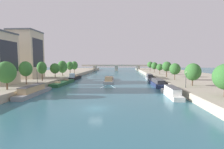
{
  "coord_description": "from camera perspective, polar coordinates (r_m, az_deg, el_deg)",
  "views": [
    {
      "loc": [
        4.88,
        -27.88,
        8.85
      ],
      "look_at": [
        0.0,
        48.58,
        2.3
      ],
      "focal_mm": 24.4,
      "sensor_mm": 36.0,
      "label": 1
    }
  ],
  "objects": [
    {
      "name": "ground_plane",
      "position": [
        29.65,
        -6.13,
        -12.5
      ],
      "size": [
        400.0,
        400.0,
        0.0
      ],
      "primitive_type": "plane",
      "color": "#336675"
    },
    {
      "name": "quay_left",
      "position": [
        93.71,
        -23.69,
        -0.38
      ],
      "size": [
        36.0,
        170.0,
        1.85
      ],
      "primitive_type": "cube",
      "color": "#A89E89",
      "rests_on": "ground"
    },
    {
      "name": "quay_right",
      "position": [
        89.65,
        25.41,
        -0.66
      ],
      "size": [
        36.0,
        170.0,
        1.85
      ],
      "primitive_type": "cube",
      "color": "#A89E89",
      "rests_on": "ground"
    },
    {
      "name": "barge_midriver",
      "position": [
        67.03,
        -1.0,
        -1.97
      ],
      "size": [
        4.87,
        21.38,
        2.8
      ],
      "color": "gray",
      "rests_on": "ground"
    },
    {
      "name": "wake_behind_barge",
      "position": [
        53.62,
        -1.46,
        -4.6
      ],
      "size": [
        5.59,
        6.02,
        0.03
      ],
      "color": "#A5D1DB",
      "rests_on": "ground"
    },
    {
      "name": "moored_boat_left_midway",
      "position": [
        45.34,
        -27.33,
        -5.48
      ],
      "size": [
        3.05,
        14.9,
        2.69
      ],
      "color": "gray",
      "rests_on": "ground"
    },
    {
      "name": "moored_boat_left_end",
      "position": [
        62.21,
        -17.84,
        -2.97
      ],
      "size": [
        3.85,
        17.06,
        2.26
      ],
      "color": "#235633",
      "rests_on": "ground"
    },
    {
      "name": "moored_boat_left_gap_after",
      "position": [
        77.57,
        -13.72,
        -1.05
      ],
      "size": [
        2.51,
        14.01,
        3.34
      ],
      "color": "black",
      "rests_on": "ground"
    },
    {
      "name": "moored_boat_right_gap_after",
      "position": [
        41.74,
        21.41,
        -6.18
      ],
      "size": [
        2.75,
        12.78,
        2.59
      ],
      "color": "silver",
      "rests_on": "ground"
    },
    {
      "name": "moored_boat_right_near",
      "position": [
        57.67,
        16.59,
        -3.06
      ],
      "size": [
        3.49,
        15.57,
        2.57
      ],
      "color": "#1E284C",
      "rests_on": "ground"
    },
    {
      "name": "moored_boat_right_far",
      "position": [
        74.32,
        13.82,
        -1.14
      ],
      "size": [
        2.92,
        13.26,
        2.96
      ],
      "color": "gray",
      "rests_on": "ground"
    },
    {
      "name": "tree_left_end_of_row",
      "position": [
        45.74,
        -34.88,
        0.67
      ],
      "size": [
        4.51,
        4.51,
        7.03
      ],
      "color": "brown",
      "rests_on": "quay_left"
    },
    {
      "name": "tree_left_past_mid",
      "position": [
        53.27,
        -29.62,
        1.86
      ],
      "size": [
        3.74,
        3.74,
        7.09
      ],
      "color": "brown",
      "rests_on": "quay_left"
    },
    {
      "name": "tree_left_third",
      "position": [
        60.18,
        -24.81,
        2.31
      ],
      "size": [
        3.37,
        3.37,
        6.96
      ],
      "color": "brown",
      "rests_on": "quay_left"
    },
    {
      "name": "tree_left_midway",
      "position": [
        70.3,
        -20.6,
        2.15
      ],
      "size": [
        4.11,
        4.11,
        6.26
      ],
      "color": "brown",
      "rests_on": "quay_left"
    },
    {
      "name": "tree_left_nearest",
      "position": [
        78.28,
        -18.09,
        2.74
      ],
      "size": [
        4.7,
        4.7,
        7.38
      ],
      "color": "brown",
      "rests_on": "quay_left"
    },
    {
      "name": "tree_left_by_lamp",
      "position": [
        87.75,
        -15.49,
        3.17
      ],
      "size": [
        3.84,
        3.84,
        6.98
      ],
      "color": "brown",
      "rests_on": "quay_left"
    },
    {
      "name": "tree_left_second",
      "position": [
        96.54,
        -13.92,
        3.32
      ],
      "size": [
        4.15,
        4.15,
        7.19
      ],
      "color": "brown",
      "rests_on": "quay_left"
    },
    {
      "name": "tree_right_far",
      "position": [
        49.59,
        28.03,
        0.86
      ],
      "size": [
        4.38,
        4.38,
        6.51
      ],
      "color": "brown",
      "rests_on": "quay_right"
    },
    {
      "name": "tree_right_third",
      "position": [
        62.48,
        22.51,
        1.94
      ],
      "size": [
        4.04,
        4.04,
        6.34
      ],
      "color": "brown",
      "rests_on": "quay_right"
    },
    {
      "name": "tree_right_past_mid",
      "position": [
        73.46,
        19.84,
        2.83
      ],
      "size": [
        4.11,
        4.11,
        6.99
      ],
      "color": "brown",
      "rests_on": "quay_right"
    },
    {
      "name": "tree_right_end_of_row",
      "position": [
        86.17,
        17.47,
        2.65
      ],
      "size": [
        3.56,
        3.56,
        5.79
      ],
      "color": "brown",
      "rests_on": "quay_right"
    },
    {
      "name": "tree_right_by_lamp",
      "position": [
        99.78,
        15.61,
        3.18
      ],
      "size": [
        3.94,
        3.94,
        6.58
      ],
      "color": "brown",
      "rests_on": "quay_right"
    },
    {
      "name": "tree_right_distant",
      "position": [
        114.17,
        14.11,
        3.61
      ],
      "size": [
        4.21,
        4.21,
        6.93
      ],
      "color": "brown",
      "rests_on": "quay_right"
    },
    {
      "name": "lamppost_left_bank",
      "position": [
        54.58,
        -26.26,
        -0.25
      ],
      "size": [
        0.28,
        0.28,
        4.72
      ],
      "color": "black",
      "rests_on": "quay_left"
    },
    {
      "name": "lamppost_right_bank",
      "position": [
        45.42,
        25.97,
        -1.45
      ],
      "size": [
        0.28,
        0.28,
        4.31
      ],
      "color": "black",
      "rests_on": "quay_right"
    },
    {
      "name": "building_left_far_end",
      "position": [
        73.75,
        -29.39,
        6.52
      ],
      "size": [
        10.66,
        10.17,
        19.76
      ],
      "color": "beige",
      "rests_on": "quay_left"
    },
    {
      "name": "bridge_far",
      "position": [
        141.21,
        1.67,
        2.84
      ],
      "size": [
        64.27,
        4.4,
        5.94
      ],
      "color": "#ADA899",
      "rests_on": "ground"
    }
  ]
}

